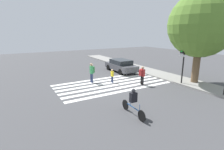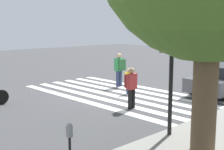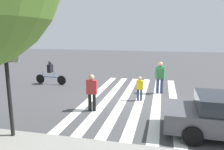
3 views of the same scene
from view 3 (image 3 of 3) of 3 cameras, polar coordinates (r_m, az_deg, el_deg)
The scene contains 7 objects.
ground_plane at distance 11.74m, azimuth 5.31°, elevation -6.18°, with size 60.00×60.00×0.00m, color #444447.
crosswalk_stripes at distance 11.74m, azimuth 5.31°, elevation -6.17°, with size 4.69×10.00×0.01m.
traffic_light at distance 7.60m, azimuth -25.34°, elevation 4.04°, with size 0.60×0.50×3.85m.
pedestrian_adult_blue_shirt at distance 12.71m, azimuth 12.47°, elevation -0.05°, with size 0.54×0.48×1.84m.
pedestrian_adult_yellow_jacket at distance 11.27m, azimuth 7.27°, elevation -3.17°, with size 0.37×0.19×1.27m.
pedestrian_child_with_backpack at distance 9.75m, azimuth -5.21°, elevation -3.83°, with size 0.48×0.40×1.67m.
cyclist_far_lane at distance 15.30m, azimuth -15.82°, elevation 0.85°, with size 2.26×0.41×1.59m.
Camera 3 is at (-1.46, 11.11, 3.50)m, focal length 35.00 mm.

